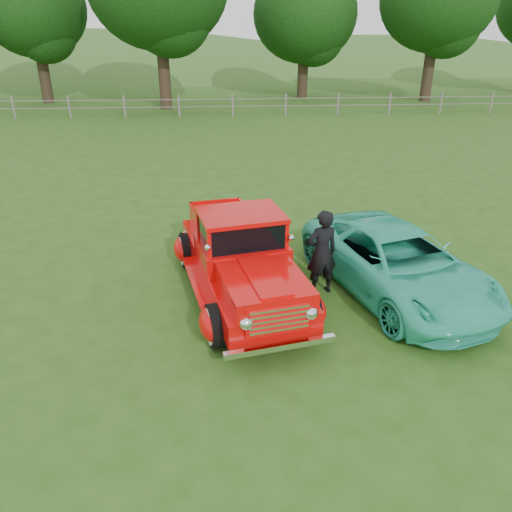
{
  "coord_description": "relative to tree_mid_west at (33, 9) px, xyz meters",
  "views": [
    {
      "loc": [
        -0.63,
        -6.93,
        5.0
      ],
      "look_at": [
        -0.08,
        1.2,
        1.12
      ],
      "focal_mm": 35.0,
      "sensor_mm": 36.0,
      "label": 1
    }
  ],
  "objects": [
    {
      "name": "teal_sedan",
      "position": [
        14.74,
        -26.32,
        -4.9
      ],
      "size": [
        3.46,
        5.12,
        1.3
      ],
      "primitive_type": "imported",
      "rotation": [
        0.0,
        0.0,
        0.3
      ],
      "color": "#31C5A1",
      "rests_on": "ground"
    },
    {
      "name": "distant_hills",
      "position": [
        7.92,
        31.46,
        -10.1
      ],
      "size": [
        116.0,
        60.0,
        18.0
      ],
      "color": "#2F6224",
      "rests_on": "ground"
    },
    {
      "name": "man",
      "position": [
        13.24,
        -26.22,
        -4.68
      ],
      "size": [
        0.72,
        0.57,
        1.75
      ],
      "primitive_type": "imported",
      "rotation": [
        0.0,
        0.0,
        3.41
      ],
      "color": "black",
      "rests_on": "ground"
    },
    {
      "name": "tree_near_east",
      "position": [
        17.0,
        1.0,
        -0.3
      ],
      "size": [
        6.8,
        6.8,
        8.33
      ],
      "color": "black",
      "rests_on": "ground"
    },
    {
      "name": "tree_mid_west",
      "position": [
        0.0,
        0.0,
        0.0
      ],
      "size": [
        6.4,
        6.4,
        8.46
      ],
      "color": "black",
      "rests_on": "ground"
    },
    {
      "name": "fence_line",
      "position": [
        12.0,
        -6.0,
        -4.95
      ],
      "size": [
        48.0,
        0.12,
        1.2
      ],
      "color": "#6E645D",
      "rests_on": "ground"
    },
    {
      "name": "red_pickup",
      "position": [
        11.66,
        -26.25,
        -4.75
      ],
      "size": [
        2.99,
        5.24,
        1.78
      ],
      "rotation": [
        0.0,
        0.0,
        0.21
      ],
      "color": "black",
      "rests_on": "ground"
    },
    {
      "name": "ground",
      "position": [
        12.0,
        -28.0,
        -5.55
      ],
      "size": [
        140.0,
        140.0,
        0.0
      ],
      "primitive_type": "plane",
      "color": "#294B14",
      "rests_on": "ground"
    }
  ]
}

